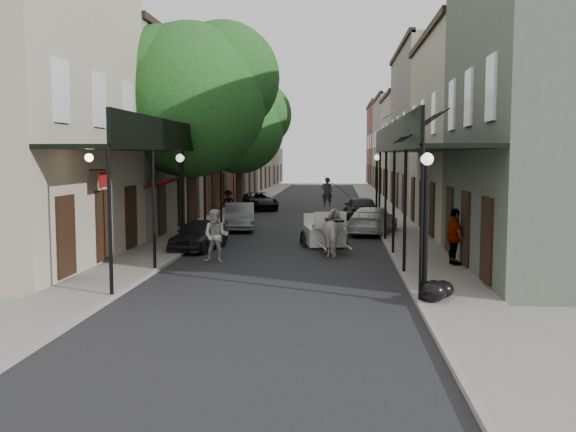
% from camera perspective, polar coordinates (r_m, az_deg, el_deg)
% --- Properties ---
extents(ground, '(140.00, 140.00, 0.00)m').
position_cam_1_polar(ground, '(18.62, -1.51, -6.25)').
color(ground, gray).
rests_on(ground, ground).
extents(road, '(8.00, 90.00, 0.01)m').
position_cam_1_polar(road, '(38.37, 1.55, -0.25)').
color(road, black).
rests_on(road, ground).
extents(sidewalk_left, '(2.20, 90.00, 0.12)m').
position_cam_1_polar(sidewalk_left, '(38.93, -5.82, -0.11)').
color(sidewalk_left, gray).
rests_on(sidewalk_left, ground).
extents(sidewalk_right, '(2.20, 90.00, 0.12)m').
position_cam_1_polar(sidewalk_right, '(38.45, 9.01, -0.22)').
color(sidewalk_right, gray).
rests_on(sidewalk_right, ground).
extents(building_row_left, '(5.00, 80.00, 10.50)m').
position_cam_1_polar(building_row_left, '(49.30, -7.96, 7.04)').
color(building_row_left, '#A89E86').
rests_on(building_row_left, ground).
extents(building_row_right, '(5.00, 80.00, 10.50)m').
position_cam_1_polar(building_row_right, '(48.64, 12.41, 6.99)').
color(building_row_right, gray).
rests_on(building_row_right, ground).
extents(gallery_left, '(2.20, 18.05, 4.88)m').
position_cam_1_polar(gallery_left, '(26.00, -10.54, 5.94)').
color(gallery_left, black).
rests_on(gallery_left, sidewalk_left).
extents(gallery_right, '(2.20, 18.05, 4.88)m').
position_cam_1_polar(gallery_right, '(25.30, 11.04, 5.95)').
color(gallery_right, black).
rests_on(gallery_right, sidewalk_right).
extents(tree_near, '(7.31, 6.80, 9.63)m').
position_cam_1_polar(tree_near, '(29.10, -7.84, 10.71)').
color(tree_near, '#382619').
rests_on(tree_near, sidewalk_left).
extents(tree_far, '(6.45, 6.00, 8.61)m').
position_cam_1_polar(tree_far, '(42.81, -3.89, 8.13)').
color(tree_far, '#382619').
rests_on(tree_far, sidewalk_left).
extents(lamppost_right_near, '(0.32, 0.32, 3.71)m').
position_cam_1_polar(lamppost_right_near, '(16.39, 12.15, -0.71)').
color(lamppost_right_near, black).
rests_on(lamppost_right_near, sidewalk_right).
extents(lamppost_left, '(0.32, 0.32, 3.71)m').
position_cam_1_polar(lamppost_left, '(24.93, -9.51, 1.37)').
color(lamppost_left, black).
rests_on(lamppost_left, sidewalk_left).
extents(lamppost_right_far, '(0.32, 0.32, 3.71)m').
position_cam_1_polar(lamppost_right_far, '(36.25, 7.89, 2.61)').
color(lamppost_right_far, black).
rests_on(lamppost_right_far, sidewalk_right).
extents(horse, '(1.31, 2.21, 1.75)m').
position_cam_1_polar(horse, '(24.32, 4.16, -1.45)').
color(horse, beige).
rests_on(horse, ground).
extents(carriage, '(2.05, 2.80, 2.92)m').
position_cam_1_polar(carriage, '(26.95, 3.12, -0.22)').
color(carriage, black).
rests_on(carriage, ground).
extents(pedestrian_walking, '(0.95, 0.76, 1.88)m').
position_cam_1_polar(pedestrian_walking, '(22.72, -6.42, -1.77)').
color(pedestrian_walking, '#AFB0A6').
rests_on(pedestrian_walking, ground).
extents(pedestrian_sidewalk_left, '(1.11, 0.89, 1.50)m').
position_cam_1_polar(pedestrian_sidewalk_left, '(40.36, -5.32, 1.24)').
color(pedestrian_sidewalk_left, gray).
rests_on(pedestrian_sidewalk_left, sidewalk_left).
extents(pedestrian_sidewalk_right, '(0.69, 1.18, 1.89)m').
position_cam_1_polar(pedestrian_sidewalk_right, '(22.06, 14.59, -1.80)').
color(pedestrian_sidewalk_right, gray).
rests_on(pedestrian_sidewalk_right, sidewalk_right).
extents(car_left_near, '(2.03, 3.86, 1.25)m').
position_cam_1_polar(car_left_near, '(25.80, -7.92, -1.65)').
color(car_left_near, black).
rests_on(car_left_near, ground).
extents(car_left_mid, '(1.95, 4.26, 1.35)m').
position_cam_1_polar(car_left_mid, '(32.66, -4.29, -0.06)').
color(car_left_mid, gray).
rests_on(car_left_mid, ground).
extents(car_left_far, '(3.54, 4.93, 1.25)m').
position_cam_1_polar(car_left_far, '(44.78, -2.67, 1.34)').
color(car_left_far, black).
rests_on(car_left_far, ground).
extents(car_right_near, '(2.91, 4.84, 1.31)m').
position_cam_1_polar(car_right_near, '(31.14, 7.52, -0.40)').
color(car_right_near, silver).
rests_on(car_right_near, ground).
extents(car_right_far, '(2.10, 4.46, 1.48)m').
position_cam_1_polar(car_right_far, '(37.29, 6.48, 0.69)').
color(car_right_far, black).
rests_on(car_right_far, ground).
extents(trash_bags, '(0.91, 1.06, 0.55)m').
position_cam_1_polar(trash_bags, '(16.66, 13.12, -6.45)').
color(trash_bags, black).
rests_on(trash_bags, sidewalk_right).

